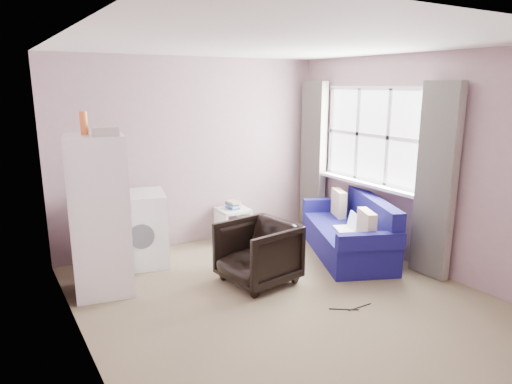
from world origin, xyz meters
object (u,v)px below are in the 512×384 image
armchair (258,250)px  sofa (351,233)px  fridge (100,215)px  washing_machine (139,227)px  side_table (233,221)px

armchair → sofa: size_ratio=0.40×
fridge → washing_machine: bearing=55.5°
washing_machine → side_table: bearing=21.0°
sofa → washing_machine: bearing=179.4°
armchair → side_table: armchair is taller
fridge → washing_machine: size_ratio=2.14×
armchair → side_table: 1.47m
fridge → side_table: bearing=31.8°
washing_machine → sofa: bearing=-11.4°
fridge → sofa: fridge is taller
washing_machine → fridge: bearing=-122.3°
armchair → washing_machine: bearing=-149.5°
fridge → side_table: size_ratio=3.38×
armchair → fridge: 1.70m
washing_machine → sofa: washing_machine is taller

